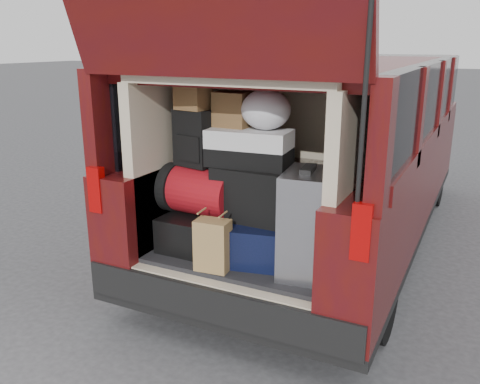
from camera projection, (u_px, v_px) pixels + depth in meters
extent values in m
plane|color=#37373A|center=(238.00, 335.00, 3.49)|extent=(80.00, 80.00, 0.00)
cylinder|color=black|center=(170.00, 251.00, 4.09)|extent=(0.24, 0.64, 0.64)
cylinder|color=black|center=(374.00, 294.00, 3.40)|extent=(0.24, 0.64, 0.64)
cylinder|color=black|center=(305.00, 165.00, 6.93)|extent=(0.24, 0.64, 0.64)
cylinder|color=black|center=(432.00, 179.00, 6.23)|extent=(0.24, 0.64, 0.64)
cube|color=black|center=(328.00, 212.00, 5.20)|extent=(1.90, 4.85, 0.08)
cube|color=#4A0E16|center=(259.00, 163.00, 5.41)|extent=(0.33, 4.85, 0.80)
cube|color=#4A0E16|center=(412.00, 180.00, 4.74)|extent=(0.33, 4.85, 0.80)
cube|color=#4A0E16|center=(336.00, 65.00, 4.78)|extent=(1.82, 4.46, 0.10)
cube|color=black|center=(247.00, 93.00, 5.15)|extent=(0.12, 4.25, 0.68)
cube|color=black|center=(430.00, 101.00, 4.41)|extent=(0.12, 4.25, 0.68)
cube|color=black|center=(217.00, 302.00, 3.13)|extent=(1.86, 0.16, 0.22)
cube|color=#990505|center=(97.00, 189.00, 3.28)|extent=(0.10, 0.06, 0.30)
cube|color=#990505|center=(362.00, 232.00, 2.55)|extent=(0.10, 0.06, 0.30)
cube|color=black|center=(256.00, 251.00, 3.58)|extent=(1.24, 1.05, 0.06)
cube|color=#C6B498|center=(174.00, 158.00, 3.69)|extent=(0.08, 1.05, 1.15)
cube|color=#C6B498|center=(354.00, 179.00, 3.13)|extent=(0.08, 1.05, 1.15)
cube|color=#C6B498|center=(287.00, 152.00, 3.89)|extent=(1.34, 0.06, 1.15)
cube|color=#C6B498|center=(257.00, 76.00, 3.24)|extent=(1.34, 1.05, 0.06)
cylinder|color=black|center=(363.00, 107.00, 2.32)|extent=(0.02, 0.90, 0.76)
cube|color=black|center=(255.00, 283.00, 3.65)|extent=(1.24, 1.05, 0.55)
cube|color=black|center=(204.00, 228.00, 3.60)|extent=(0.44, 0.60, 0.24)
cube|color=black|center=(255.00, 236.00, 3.42)|extent=(0.60, 0.68, 0.26)
cube|color=white|center=(306.00, 223.00, 3.10)|extent=(0.32, 0.46, 0.65)
cube|color=#9B7846|center=(213.00, 245.00, 3.18)|extent=(0.22, 0.15, 0.33)
cube|color=#980E0D|center=(201.00, 191.00, 3.48)|extent=(0.54, 0.37, 0.33)
cube|color=black|center=(252.00, 193.00, 3.32)|extent=(0.50, 0.31, 0.35)
cube|color=black|center=(195.00, 138.00, 3.42)|extent=(0.30, 0.21, 0.38)
cube|color=silver|center=(249.00, 148.00, 3.28)|extent=(0.55, 0.32, 0.24)
cube|color=brown|center=(193.00, 95.00, 3.34)|extent=(0.23, 0.20, 0.19)
cube|color=brown|center=(233.00, 109.00, 3.33)|extent=(0.23, 0.19, 0.23)
ellipsoid|color=silver|center=(266.00, 110.00, 3.21)|extent=(0.37, 0.36, 0.26)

